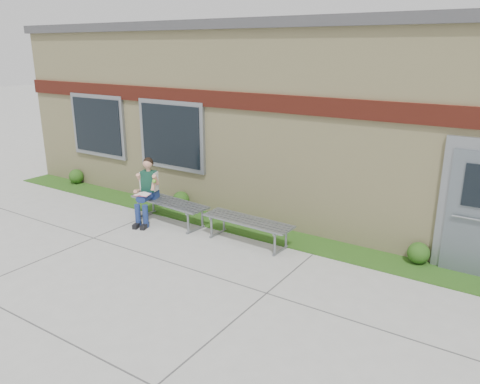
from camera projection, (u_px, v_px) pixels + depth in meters
The scene contains 9 objects.
ground at pixel (196, 289), 7.37m from camera, with size 80.00×80.00×0.00m, color #9E9E99.
grass_strip at pixel (276, 235), 9.45m from camera, with size 16.00×0.80×0.02m, color #214612.
school_building at pixel (345, 113), 11.53m from camera, with size 16.20×6.22×4.20m.
bench_left at pixel (169, 206), 10.06m from camera, with size 1.94×0.69×0.49m.
bench_right at pixel (248, 225), 9.02m from camera, with size 1.86×0.58×0.48m.
girl at pixel (147, 189), 10.02m from camera, with size 0.59×0.86×1.40m.
shrub_west at pixel (76, 176), 12.97m from camera, with size 0.39×0.39×0.39m, color #214612.
shrub_mid at pixel (181, 200), 11.00m from camera, with size 0.39×0.39×0.39m, color #214612.
shrub_east at pixel (418, 253), 8.17m from camera, with size 0.38×0.38×0.38m, color #214612.
Camera 1 is at (4.19, -5.12, 3.66)m, focal length 35.00 mm.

